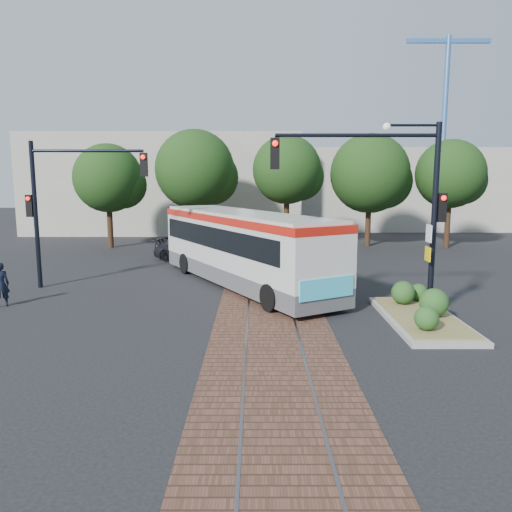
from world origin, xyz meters
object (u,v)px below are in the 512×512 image
object	(u,v)px
traffic_island	(421,311)
signal_pole_left	(62,194)
city_bus	(242,245)
officer	(0,284)
signal_pole_main	(396,190)
parked_car	(192,249)

from	to	relation	value
traffic_island	signal_pole_left	size ratio (longest dim) A/B	0.87
traffic_island	city_bus	bearing A→B (deg)	137.92
traffic_island	officer	bearing A→B (deg)	172.98
officer	signal_pole_left	bearing A→B (deg)	-140.70
signal_pole_main	officer	xyz separation A→B (m)	(-13.40, 1.68, -3.36)
signal_pole_left	parked_car	xyz separation A→B (m)	(4.37, 6.80, -3.24)
signal_pole_left	officer	xyz separation A→B (m)	(-1.17, -3.13, -3.06)
traffic_island	parked_car	xyz separation A→B (m)	(-8.81, 11.69, 0.29)
officer	signal_pole_main	bearing A→B (deg)	142.65
traffic_island	signal_pole_left	distance (m)	14.50
city_bus	signal_pole_main	distance (m)	7.58
signal_pole_main	officer	distance (m)	13.91
signal_pole_main	officer	bearing A→B (deg)	172.86
traffic_island	officer	size ratio (longest dim) A/B	3.24
city_bus	signal_pole_left	distance (m)	7.62
city_bus	signal_pole_main	xyz separation A→B (m)	(4.93, -5.22, 2.42)
city_bus	parked_car	world-z (taller)	city_bus
officer	parked_car	bearing A→B (deg)	-149.40
signal_pole_left	parked_car	world-z (taller)	signal_pole_left
city_bus	signal_pole_main	bearing A→B (deg)	-75.93
signal_pole_left	officer	world-z (taller)	signal_pole_left
city_bus	officer	xyz separation A→B (m)	(-8.47, -3.55, -0.94)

